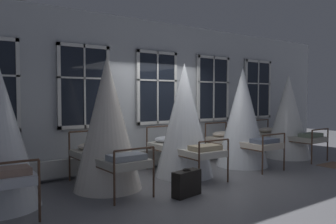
{
  "coord_description": "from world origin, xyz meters",
  "views": [
    {
      "loc": [
        -4.48,
        -5.49,
        1.72
      ],
      "look_at": [
        -0.45,
        0.21,
        1.38
      ],
      "focal_mm": 36.04,
      "sensor_mm": 36.0,
      "label": 1
    }
  ],
  "objects_px": {
    "cot_second": "(107,125)",
    "cot_fifth": "(288,117)",
    "cot_third": "(184,121)",
    "cot_fourth": "(242,118)",
    "suitcase_dark": "(187,183)"
  },
  "relations": [
    {
      "from": "cot_third",
      "to": "cot_fifth",
      "type": "distance_m",
      "value": 3.69
    },
    {
      "from": "cot_third",
      "to": "cot_fourth",
      "type": "xyz_separation_m",
      "value": [
        1.81,
        -0.0,
        -0.0
      ]
    },
    {
      "from": "suitcase_dark",
      "to": "cot_fifth",
      "type": "bearing_deg",
      "value": 4.55
    },
    {
      "from": "cot_fourth",
      "to": "cot_fifth",
      "type": "relative_size",
      "value": 1.04
    },
    {
      "from": "cot_second",
      "to": "cot_fifth",
      "type": "relative_size",
      "value": 1.06
    },
    {
      "from": "cot_second",
      "to": "cot_fifth",
      "type": "xyz_separation_m",
      "value": [
        5.49,
        0.03,
        -0.07
      ]
    },
    {
      "from": "suitcase_dark",
      "to": "cot_second",
      "type": "bearing_deg",
      "value": 115.72
    },
    {
      "from": "cot_second",
      "to": "suitcase_dark",
      "type": "relative_size",
      "value": 4.19
    },
    {
      "from": "cot_second",
      "to": "cot_fourth",
      "type": "xyz_separation_m",
      "value": [
        3.61,
        0.01,
        -0.02
      ]
    },
    {
      "from": "cot_fifth",
      "to": "cot_second",
      "type": "bearing_deg",
      "value": 89.83
    },
    {
      "from": "cot_third",
      "to": "suitcase_dark",
      "type": "height_order",
      "value": "cot_third"
    },
    {
      "from": "cot_second",
      "to": "cot_fifth",
      "type": "distance_m",
      "value": 5.49
    },
    {
      "from": "cot_third",
      "to": "suitcase_dark",
      "type": "xyz_separation_m",
      "value": [
        -0.9,
        -1.22,
        -0.95
      ]
    },
    {
      "from": "cot_second",
      "to": "cot_third",
      "type": "xyz_separation_m",
      "value": [
        1.8,
        0.01,
        -0.02
      ]
    },
    {
      "from": "cot_fifth",
      "to": "suitcase_dark",
      "type": "height_order",
      "value": "cot_fifth"
    }
  ]
}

